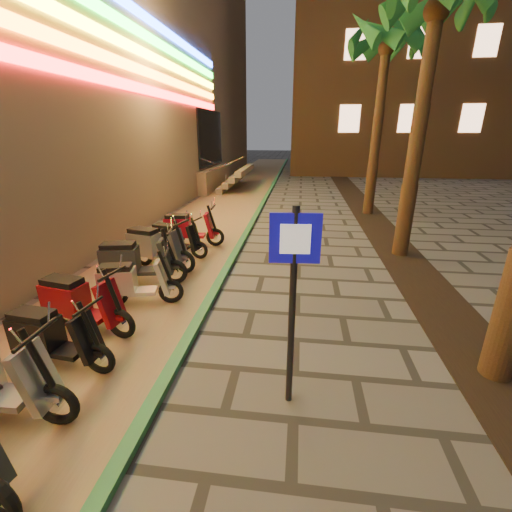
# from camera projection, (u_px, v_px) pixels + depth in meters

# --- Properties ---
(ground) EXTENTS (120.00, 120.00, 0.00)m
(ground) POSITION_uv_depth(u_px,v_px,m) (206.00, 478.00, 3.36)
(ground) COLOR #474442
(ground) RESTS_ON ground
(parking_strip) EXTENTS (3.40, 60.00, 0.01)m
(parking_strip) POSITION_uv_depth(u_px,v_px,m) (209.00, 221.00, 12.98)
(parking_strip) COLOR #8C7251
(parking_strip) RESTS_ON ground
(green_curb) EXTENTS (0.18, 60.00, 0.10)m
(green_curb) POSITION_uv_depth(u_px,v_px,m) (253.00, 221.00, 12.77)
(green_curb) COLOR #2A713F
(green_curb) RESTS_ON ground
(planting_strip) EXTENTS (1.20, 40.00, 0.02)m
(planting_strip) POSITION_uv_depth(u_px,v_px,m) (423.00, 284.00, 7.59)
(planting_strip) COLOR black
(planting_strip) RESTS_ON ground
(apartment_block) EXTENTS (18.00, 16.06, 25.00)m
(apartment_block) POSITION_uv_depth(u_px,v_px,m) (410.00, 9.00, 27.78)
(apartment_block) COLOR brown
(apartment_block) RESTS_ON ground
(palm_c) EXTENTS (2.97, 3.02, 6.91)m
(palm_c) POSITION_uv_depth(u_px,v_px,m) (437.00, 9.00, 7.48)
(palm_c) COLOR #472D19
(palm_c) RESTS_ON ground
(palm_d) EXTENTS (2.97, 3.02, 7.16)m
(palm_d) POSITION_uv_depth(u_px,v_px,m) (386.00, 48.00, 12.06)
(palm_d) COLOR #472D19
(palm_d) RESTS_ON ground
(pedestrian_sign) EXTENTS (0.55, 0.11, 2.50)m
(pedestrian_sign) POSITION_uv_depth(u_px,v_px,m) (293.00, 284.00, 3.79)
(pedestrian_sign) COLOR black
(pedestrian_sign) RESTS_ON ground
(scooter_5) EXTENTS (1.58, 0.60, 1.11)m
(scooter_5) POSITION_uv_depth(u_px,v_px,m) (51.00, 337.00, 4.82)
(scooter_5) COLOR black
(scooter_5) RESTS_ON ground
(scooter_6) EXTENTS (1.72, 0.75, 1.21)m
(scooter_6) POSITION_uv_depth(u_px,v_px,m) (78.00, 302.00, 5.70)
(scooter_6) COLOR black
(scooter_6) RESTS_ON ground
(scooter_7) EXTENTS (1.57, 0.75, 1.10)m
(scooter_7) POSITION_uv_depth(u_px,v_px,m) (131.00, 282.00, 6.55)
(scooter_7) COLOR black
(scooter_7) RESTS_ON ground
(scooter_8) EXTENTS (1.82, 0.82, 1.28)m
(scooter_8) POSITION_uv_depth(u_px,v_px,m) (133.00, 261.00, 7.39)
(scooter_8) COLOR black
(scooter_8) RESTS_ON ground
(scooter_9) EXTENTS (1.81, 0.88, 1.28)m
(scooter_9) POSITION_uv_depth(u_px,v_px,m) (154.00, 247.00, 8.34)
(scooter_9) COLOR black
(scooter_9) RESTS_ON ground
(scooter_10) EXTENTS (1.59, 0.72, 1.12)m
(scooter_10) POSITION_uv_depth(u_px,v_px,m) (174.00, 238.00, 9.20)
(scooter_10) COLOR black
(scooter_10) RESTS_ON ground
(scooter_11) EXTENTS (1.74, 0.61, 1.22)m
(scooter_11) POSITION_uv_depth(u_px,v_px,m) (187.00, 228.00, 10.01)
(scooter_11) COLOR black
(scooter_11) RESTS_ON ground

